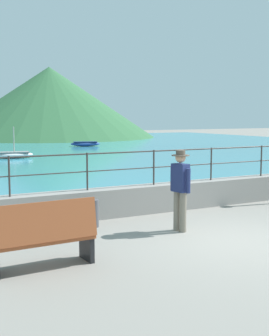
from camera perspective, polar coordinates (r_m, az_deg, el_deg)
The scene contains 9 objects.
ground_plane at distance 9.45m, azimuth 12.43°, elevation -8.82°, with size 120.00×120.00×0.00m, color gray.
promenade_wall at distance 11.92m, azimuth 2.38°, elevation -3.75°, with size 20.00×0.56×0.70m, color gray.
railing at distance 11.78m, azimuth 2.41°, elevation 0.92°, with size 18.44×0.04×0.90m.
hill_main at distance 52.32m, azimuth -10.47°, elevation 8.00°, with size 23.39×23.39×7.79m, color #33663D.
bench_main at distance 7.60m, azimuth -11.15°, elevation -8.21°, with size 1.72×0.62×1.13m.
person_walking at distance 9.84m, azimuth 5.69°, elevation -2.27°, with size 0.38×0.56×1.75m.
bollard at distance 10.32m, azimuth -5.11°, elevation -5.63°, with size 0.24×0.24×0.61m, color #4C4C51.
boat_0 at distance 36.45m, azimuth -6.12°, elevation 3.02°, with size 2.47×1.62×0.36m.
boat_3 at distance 27.02m, azimuth -14.90°, elevation 1.62°, with size 2.41×1.23×1.78m.
Camera 1 is at (-5.99, -6.88, 2.48)m, focal length 49.16 mm.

